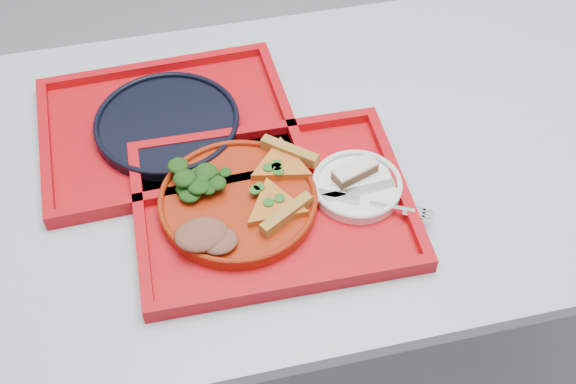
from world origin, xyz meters
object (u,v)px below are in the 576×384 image
object	(u,v)px
tray_far	(168,130)
dinner_plate	(238,203)
dessert_bar	(355,171)
tray_main	(272,207)
navy_plate	(167,125)

from	to	relation	value
tray_far	dinner_plate	xyz separation A→B (m)	(0.09, -0.21, 0.02)
dinner_plate	dessert_bar	xyz separation A→B (m)	(0.20, 0.01, 0.02)
tray_main	dessert_bar	bearing A→B (deg)	9.38
tray_main	dessert_bar	size ratio (longest dim) A/B	5.43
tray_far	navy_plate	distance (m)	0.01
tray_main	tray_far	distance (m)	0.26
dinner_plate	dessert_bar	bearing A→B (deg)	3.17
tray_main	tray_far	size ratio (longest dim) A/B	1.00
tray_main	dinner_plate	size ratio (longest dim) A/B	1.73
tray_main	navy_plate	bearing A→B (deg)	125.02
tray_far	dessert_bar	bearing A→B (deg)	-35.69
tray_main	tray_far	bearing A→B (deg)	125.02
navy_plate	tray_far	bearing A→B (deg)	153.43
tray_main	dessert_bar	distance (m)	0.15
tray_far	navy_plate	world-z (taller)	navy_plate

